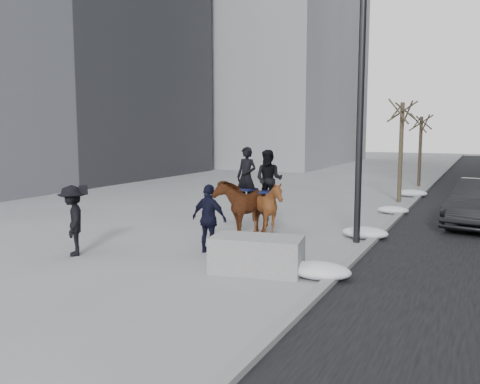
% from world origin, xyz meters
% --- Properties ---
extents(ground, '(120.00, 120.00, 0.00)m').
position_xyz_m(ground, '(0.00, 0.00, 0.00)').
color(ground, gray).
rests_on(ground, ground).
extents(curb, '(0.25, 90.00, 0.12)m').
position_xyz_m(curb, '(3.00, 10.00, 0.06)').
color(curb, gray).
rests_on(curb, ground).
extents(building_left, '(12.00, 26.00, 20.00)m').
position_xyz_m(building_left, '(-19.00, 10.00, 10.00)').
color(building_left, '#595960').
rests_on(building_left, ground).
extents(planter, '(2.12, 1.31, 0.79)m').
position_xyz_m(planter, '(1.32, -0.65, 0.40)').
color(planter, '#949496').
rests_on(planter, ground).
extents(tree_near, '(1.20, 1.20, 4.72)m').
position_xyz_m(tree_near, '(2.40, 11.94, 2.36)').
color(tree_near, '#352B1F').
rests_on(tree_near, ground).
extents(tree_far, '(1.20, 1.20, 4.22)m').
position_xyz_m(tree_far, '(2.40, 18.77, 2.11)').
color(tree_far, '#3B2F23').
rests_on(tree_far, ground).
extents(mounted_left, '(1.25, 2.15, 2.61)m').
position_xyz_m(mounted_left, '(-0.66, 2.87, 0.97)').
color(mounted_left, '#461A0E').
rests_on(mounted_left, ground).
extents(mounted_right, '(1.49, 1.64, 2.53)m').
position_xyz_m(mounted_right, '(0.04, 2.92, 1.02)').
color(mounted_right, '#501F10').
rests_on(mounted_right, ground).
extents(feeder, '(1.07, 0.92, 1.75)m').
position_xyz_m(feeder, '(-0.48, 0.42, 0.88)').
color(feeder, black).
rests_on(feeder, ground).
extents(camera_crew, '(1.25, 1.27, 1.75)m').
position_xyz_m(camera_crew, '(-3.41, -1.28, 0.89)').
color(camera_crew, black).
rests_on(camera_crew, ground).
extents(lamppost, '(0.25, 2.69, 9.09)m').
position_xyz_m(lamppost, '(2.60, 3.51, 4.99)').
color(lamppost, black).
rests_on(lamppost, ground).
extents(snow_piles, '(1.36, 15.28, 0.34)m').
position_xyz_m(snow_piles, '(2.70, 6.14, 0.17)').
color(snow_piles, silver).
rests_on(snow_piles, ground).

